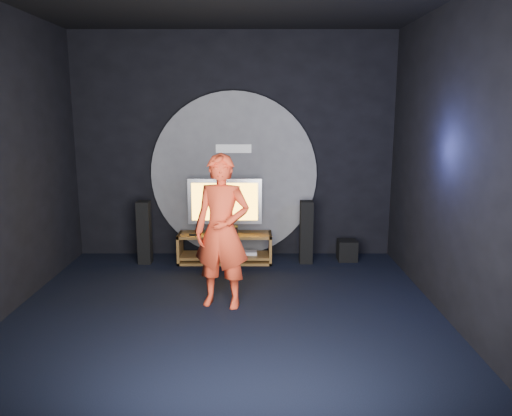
{
  "coord_description": "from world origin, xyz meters",
  "views": [
    {
      "loc": [
        0.35,
        -5.36,
        2.33
      ],
      "look_at": [
        0.35,
        1.05,
        1.05
      ],
      "focal_mm": 35.0,
      "sensor_mm": 36.0,
      "label": 1
    }
  ],
  "objects": [
    {
      "name": "back_wall",
      "position": [
        0.0,
        2.5,
        1.75
      ],
      "size": [
        5.0,
        0.04,
        3.5
      ],
      "primitive_type": "cube",
      "color": "black",
      "rests_on": "ground"
    },
    {
      "name": "tower_speaker_right",
      "position": [
        1.11,
        2.02,
        0.48
      ],
      "size": [
        0.19,
        0.21,
        0.96
      ],
      "primitive_type": "cube",
      "color": "black",
      "rests_on": "ground"
    },
    {
      "name": "remote",
      "position": [
        -0.57,
        1.93,
        0.46
      ],
      "size": [
        0.18,
        0.05,
        0.02
      ],
      "primitive_type": "cube",
      "color": "black",
      "rests_on": "media_console"
    },
    {
      "name": "player",
      "position": [
        -0.05,
        0.32,
        0.91
      ],
      "size": [
        0.75,
        0.58,
        1.83
      ],
      "primitive_type": "imported",
      "rotation": [
        0.0,
        0.0,
        -0.23
      ],
      "color": "red",
      "rests_on": "ground"
    },
    {
      "name": "wall_disc_panel",
      "position": [
        0.0,
        2.44,
        1.3
      ],
      "size": [
        2.6,
        0.11,
        2.6
      ],
      "color": "#515156",
      "rests_on": "ground"
    },
    {
      "name": "tv",
      "position": [
        -0.13,
        2.12,
        0.91
      ],
      "size": [
        1.13,
        0.22,
        0.84
      ],
      "color": "#A8A9B0",
      "rests_on": "media_console"
    },
    {
      "name": "media_console",
      "position": [
        -0.12,
        2.05,
        0.19
      ],
      "size": [
        1.43,
        0.45,
        0.45
      ],
      "color": "brown",
      "rests_on": "ground"
    },
    {
      "name": "subwoofer",
      "position": [
        1.77,
        2.14,
        0.16
      ],
      "size": [
        0.29,
        0.29,
        0.32
      ],
      "primitive_type": "cube",
      "color": "black",
      "rests_on": "ground"
    },
    {
      "name": "right_wall",
      "position": [
        2.5,
        0.0,
        1.75
      ],
      "size": [
        0.04,
        5.0,
        3.5
      ],
      "primitive_type": "cube",
      "color": "black",
      "rests_on": "ground"
    },
    {
      "name": "floor",
      "position": [
        0.0,
        0.0,
        0.0
      ],
      "size": [
        5.0,
        5.0,
        0.0
      ],
      "primitive_type": "plane",
      "color": "black",
      "rests_on": "ground"
    },
    {
      "name": "front_wall",
      "position": [
        0.0,
        -2.5,
        1.75
      ],
      "size": [
        5.0,
        0.04,
        3.5
      ],
      "primitive_type": "cube",
      "color": "black",
      "rests_on": "ground"
    },
    {
      "name": "tower_speaker_left",
      "position": [
        -1.35,
        2.0,
        0.48
      ],
      "size": [
        0.19,
        0.21,
        0.96
      ],
      "primitive_type": "cube",
      "color": "black",
      "rests_on": "ground"
    },
    {
      "name": "center_speaker",
      "position": [
        -0.13,
        1.9,
        0.53
      ],
      "size": [
        0.4,
        0.15,
        0.15
      ],
      "primitive_type": "cube",
      "color": "black",
      "rests_on": "media_console"
    }
  ]
}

